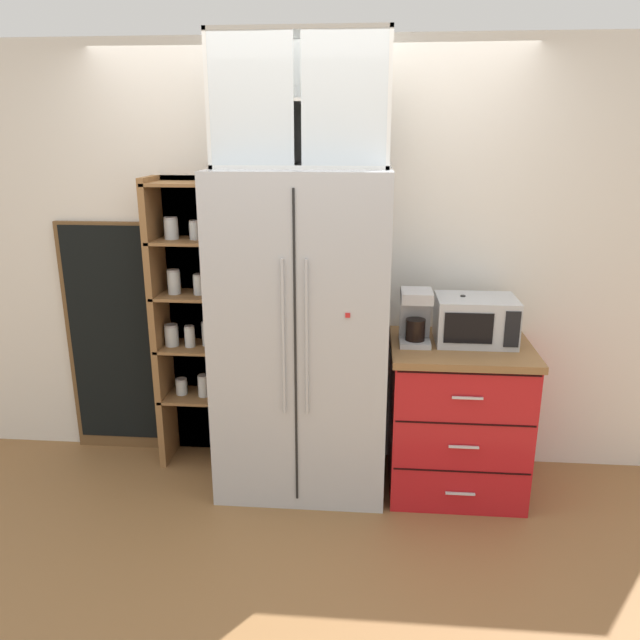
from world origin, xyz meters
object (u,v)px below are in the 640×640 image
object	(u,v)px
chalkboard_menu	(113,339)
refrigerator	(303,335)
microwave	(475,320)
bottle_green	(461,321)
mug_sage	(463,336)
bottle_clear	(463,327)
coffee_maker	(415,316)

from	to	relation	value
chalkboard_menu	refrigerator	bearing A→B (deg)	-13.58
microwave	chalkboard_menu	xyz separation A→B (m)	(-2.23, 0.24, -0.26)
microwave	bottle_green	distance (m)	0.08
refrigerator	mug_sage	bearing A→B (deg)	0.14
refrigerator	mug_sage	size ratio (longest dim) A/B	16.51
mug_sage	bottle_clear	xyz separation A→B (m)	(-0.00, -0.00, 0.06)
bottle_clear	bottle_green	size ratio (longest dim) A/B	0.91
bottle_green	bottle_clear	bearing A→B (deg)	-90.00
microwave	coffee_maker	distance (m)	0.34
coffee_maker	bottle_green	bearing A→B (deg)	12.67
refrigerator	bottle_clear	world-z (taller)	refrigerator
microwave	mug_sage	world-z (taller)	microwave
refrigerator	coffee_maker	bearing A→B (deg)	1.64
chalkboard_menu	microwave	bearing A→B (deg)	-6.25
bottle_clear	bottle_green	xyz separation A→B (m)	(-0.00, 0.08, 0.01)
coffee_maker	mug_sage	size ratio (longest dim) A/B	2.76
microwave	bottle_clear	size ratio (longest dim) A/B	1.81
coffee_maker	mug_sage	world-z (taller)	coffee_maker
refrigerator	microwave	size ratio (longest dim) A/B	4.21
mug_sage	microwave	bearing A→B (deg)	38.50
bottle_clear	mug_sage	bearing A→B (deg)	66.76
bottle_clear	chalkboard_menu	xyz separation A→B (m)	(-2.16, 0.31, -0.24)
refrigerator	bottle_clear	size ratio (longest dim) A/B	7.63
mug_sage	refrigerator	bearing A→B (deg)	-179.86
bottle_clear	coffee_maker	bearing A→B (deg)	175.64
bottle_clear	bottle_green	distance (m)	0.08
refrigerator	chalkboard_menu	distance (m)	1.31
microwave	refrigerator	bearing A→B (deg)	-176.45
refrigerator	chalkboard_menu	bearing A→B (deg)	166.42
mug_sage	chalkboard_menu	size ratio (longest dim) A/B	0.07
refrigerator	mug_sage	world-z (taller)	refrigerator
mug_sage	bottle_green	size ratio (longest dim) A/B	0.42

